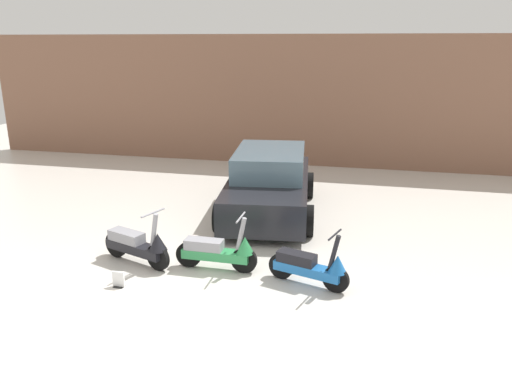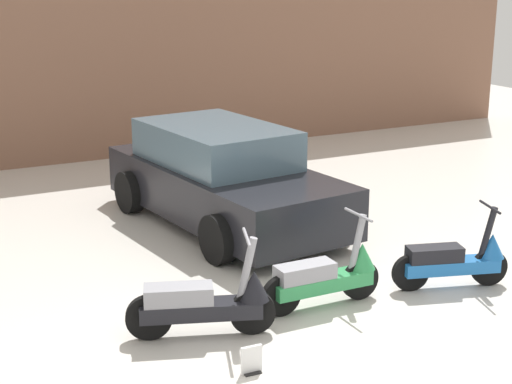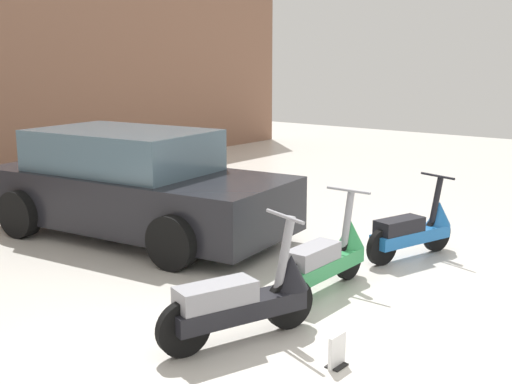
# 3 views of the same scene
# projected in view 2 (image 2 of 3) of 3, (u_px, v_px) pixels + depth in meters

# --- Properties ---
(ground_plane) EXTENTS (28.00, 28.00, 0.00)m
(ground_plane) POSITION_uv_depth(u_px,v_px,m) (371.00, 364.00, 7.19)
(ground_plane) COLOR silver
(wall_back) EXTENTS (19.60, 0.12, 3.91)m
(wall_back) POSITION_uv_depth(u_px,v_px,m) (90.00, 56.00, 14.41)
(wall_back) COLOR #845B47
(wall_back) RESTS_ON ground_plane
(scooter_front_left) EXTENTS (1.41, 0.74, 1.03)m
(scooter_front_left) POSITION_uv_depth(u_px,v_px,m) (207.00, 302.00, 7.64)
(scooter_front_left) COLOR black
(scooter_front_left) RESTS_ON ground_plane
(scooter_front_right) EXTENTS (1.42, 0.51, 0.99)m
(scooter_front_right) POSITION_uv_depth(u_px,v_px,m) (327.00, 275.00, 8.34)
(scooter_front_right) COLOR black
(scooter_front_right) RESTS_ON ground_plane
(scooter_front_center) EXTENTS (1.32, 0.65, 0.95)m
(scooter_front_center) POSITION_uv_depth(u_px,v_px,m) (456.00, 259.00, 8.83)
(scooter_front_center) COLOR black
(scooter_front_center) RESTS_ON ground_plane
(car_rear_left) EXTENTS (2.34, 4.27, 1.39)m
(car_rear_left) POSITION_uv_depth(u_px,v_px,m) (223.00, 178.00, 11.02)
(car_rear_left) COLOR black
(car_rear_left) RESTS_ON ground_plane
(placard_near_left_scooter) EXTENTS (0.20, 0.13, 0.26)m
(placard_near_left_scooter) POSITION_uv_depth(u_px,v_px,m) (251.00, 361.00, 7.00)
(placard_near_left_scooter) COLOR black
(placard_near_left_scooter) RESTS_ON ground_plane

